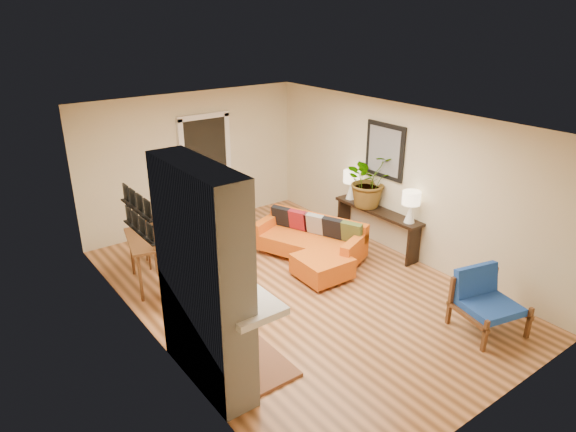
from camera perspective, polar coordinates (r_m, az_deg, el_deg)
name	(u,v)px	position (r m, az deg, el deg)	size (l,w,h in m)	color
room_shell	(237,166)	(9.82, -5.70, 5.59)	(6.50, 6.50, 6.50)	#CE854F
fireplace	(207,283)	(5.71, -9.02, -7.36)	(1.09, 1.68, 2.60)	white
sofa	(311,238)	(8.89, 2.59, -2.45)	(1.44, 2.04, 0.74)	silver
ottoman	(322,266)	(8.19, 3.83, -5.55)	(0.79, 0.79, 0.39)	silver
blue_chair	(485,298)	(7.39, 21.00, -8.46)	(0.94, 0.93, 0.82)	brown
dining_table	(159,245)	(8.12, -14.16, -3.20)	(1.05, 1.86, 0.97)	brown
console_table	(377,217)	(9.22, 9.88, -0.15)	(0.34, 1.85, 0.72)	black
lamp_near	(411,203)	(8.61, 13.50, 1.40)	(0.30, 0.30, 0.54)	white
lamp_far	(351,181)	(9.51, 7.04, 3.85)	(0.30, 0.30, 0.54)	white
houseplant	(369,180)	(9.15, 9.00, 4.02)	(0.89, 0.77, 0.99)	#1E5919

